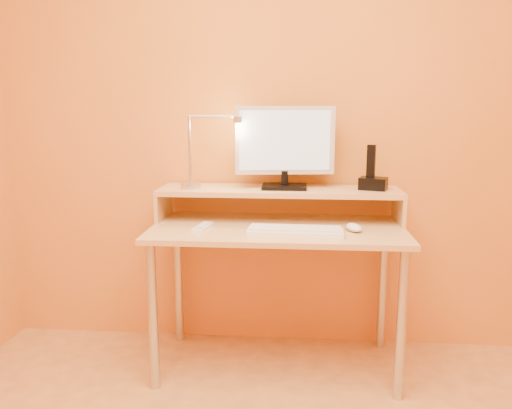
# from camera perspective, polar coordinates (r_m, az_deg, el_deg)

# --- Properties ---
(wall_back) EXTENTS (3.00, 0.04, 2.50)m
(wall_back) POSITION_cam_1_polar(r_m,az_deg,el_deg) (2.69, 2.80, 10.20)
(wall_back) COLOR orange
(wall_back) RESTS_ON floor
(desk_leg_fl) EXTENTS (0.04, 0.04, 0.69)m
(desk_leg_fl) POSITION_cam_1_polar(r_m,az_deg,el_deg) (2.40, -11.43, -12.24)
(desk_leg_fl) COLOR #B9B9BA
(desk_leg_fl) RESTS_ON floor
(desk_leg_fr) EXTENTS (0.04, 0.04, 0.69)m
(desk_leg_fr) POSITION_cam_1_polar(r_m,az_deg,el_deg) (2.36, 15.91, -12.88)
(desk_leg_fr) COLOR #B9B9BA
(desk_leg_fr) RESTS_ON floor
(desk_leg_bl) EXTENTS (0.04, 0.04, 0.69)m
(desk_leg_bl) POSITION_cam_1_polar(r_m,az_deg,el_deg) (2.85, -8.65, -8.35)
(desk_leg_bl) COLOR #B9B9BA
(desk_leg_bl) RESTS_ON floor
(desk_leg_br) EXTENTS (0.04, 0.04, 0.69)m
(desk_leg_br) POSITION_cam_1_polar(r_m,az_deg,el_deg) (2.82, 13.96, -8.81)
(desk_leg_br) COLOR #B9B9BA
(desk_leg_br) RESTS_ON floor
(desk_lower) EXTENTS (1.20, 0.60, 0.02)m
(desk_lower) POSITION_cam_1_polar(r_m,az_deg,el_deg) (2.44, 2.43, -2.75)
(desk_lower) COLOR tan
(desk_lower) RESTS_ON floor
(shelf_riser_left) EXTENTS (0.02, 0.30, 0.14)m
(shelf_riser_left) POSITION_cam_1_polar(r_m,az_deg,el_deg) (2.65, -10.27, -0.02)
(shelf_riser_left) COLOR tan
(shelf_riser_left) RESTS_ON desk_lower
(shelf_riser_right) EXTENTS (0.02, 0.30, 0.14)m
(shelf_riser_right) POSITION_cam_1_polar(r_m,az_deg,el_deg) (2.61, 15.63, -0.42)
(shelf_riser_right) COLOR tan
(shelf_riser_right) RESTS_ON desk_lower
(desk_shelf) EXTENTS (1.20, 0.30, 0.02)m
(desk_shelf) POSITION_cam_1_polar(r_m,az_deg,el_deg) (2.55, 2.59, 1.54)
(desk_shelf) COLOR tan
(desk_shelf) RESTS_ON desk_lower
(monitor_foot) EXTENTS (0.22, 0.16, 0.02)m
(monitor_foot) POSITION_cam_1_polar(r_m,az_deg,el_deg) (2.55, 3.19, 2.01)
(monitor_foot) COLOR black
(monitor_foot) RESTS_ON desk_shelf
(monitor_neck) EXTENTS (0.04, 0.04, 0.07)m
(monitor_neck) POSITION_cam_1_polar(r_m,az_deg,el_deg) (2.54, 3.20, 2.99)
(monitor_neck) COLOR black
(monitor_neck) RESTS_ON monitor_foot
(monitor_panel) EXTENTS (0.49, 0.10, 0.33)m
(monitor_panel) POSITION_cam_1_polar(r_m,az_deg,el_deg) (2.53, 3.25, 7.16)
(monitor_panel) COLOR silver
(monitor_panel) RESTS_ON monitor_neck
(monitor_back) EXTENTS (0.44, 0.07, 0.28)m
(monitor_back) POSITION_cam_1_polar(r_m,az_deg,el_deg) (2.56, 3.26, 7.20)
(monitor_back) COLOR black
(monitor_back) RESTS_ON monitor_panel
(monitor_screen) EXTENTS (0.44, 0.06, 0.29)m
(monitor_screen) POSITION_cam_1_polar(r_m,az_deg,el_deg) (2.51, 3.24, 7.14)
(monitor_screen) COLOR silver
(monitor_screen) RESTS_ON monitor_panel
(lamp_base) EXTENTS (0.10, 0.10, 0.02)m
(lamp_base) POSITION_cam_1_polar(r_m,az_deg,el_deg) (2.57, -7.31, 2.10)
(lamp_base) COLOR #B9B9BA
(lamp_base) RESTS_ON desk_shelf
(lamp_post) EXTENTS (0.01, 0.01, 0.33)m
(lamp_post) POSITION_cam_1_polar(r_m,az_deg,el_deg) (2.55, -7.41, 6.04)
(lamp_post) COLOR #B9B9BA
(lamp_post) RESTS_ON lamp_base
(lamp_arm) EXTENTS (0.24, 0.01, 0.01)m
(lamp_arm) POSITION_cam_1_polar(r_m,az_deg,el_deg) (2.52, -4.79, 9.79)
(lamp_arm) COLOR #B9B9BA
(lamp_arm) RESTS_ON lamp_post
(lamp_head) EXTENTS (0.04, 0.04, 0.03)m
(lamp_head) POSITION_cam_1_polar(r_m,az_deg,el_deg) (2.50, -2.04, 9.47)
(lamp_head) COLOR #B9B9BA
(lamp_head) RESTS_ON lamp_arm
(lamp_bulb) EXTENTS (0.03, 0.03, 0.00)m
(lamp_bulb) POSITION_cam_1_polar(r_m,az_deg,el_deg) (2.51, -2.04, 9.10)
(lamp_bulb) COLOR #FFEAC6
(lamp_bulb) RESTS_ON lamp_head
(phone_dock) EXTENTS (0.15, 0.14, 0.06)m
(phone_dock) POSITION_cam_1_polar(r_m,az_deg,el_deg) (2.57, 12.96, 2.30)
(phone_dock) COLOR black
(phone_dock) RESTS_ON desk_shelf
(phone_handset) EXTENTS (0.05, 0.04, 0.16)m
(phone_handset) POSITION_cam_1_polar(r_m,az_deg,el_deg) (2.56, 12.73, 4.74)
(phone_handset) COLOR black
(phone_handset) RESTS_ON phone_dock
(phone_led) EXTENTS (0.01, 0.00, 0.04)m
(phone_led) POSITION_cam_1_polar(r_m,az_deg,el_deg) (2.53, 14.13, 2.10)
(phone_led) COLOR #2D32F4
(phone_led) RESTS_ON phone_dock
(keyboard) EXTENTS (0.43, 0.15, 0.02)m
(keyboard) POSITION_cam_1_polar(r_m,az_deg,el_deg) (2.29, 4.40, -3.06)
(keyboard) COLOR white
(keyboard) RESTS_ON desk_lower
(mouse) EXTENTS (0.10, 0.12, 0.04)m
(mouse) POSITION_cam_1_polar(r_m,az_deg,el_deg) (2.38, 10.86, -2.53)
(mouse) COLOR white
(mouse) RESTS_ON desk_lower
(remote_control) EXTENTS (0.08, 0.18, 0.02)m
(remote_control) POSITION_cam_1_polar(r_m,az_deg,el_deg) (2.39, -6.00, -2.58)
(remote_control) COLOR white
(remote_control) RESTS_ON desk_lower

